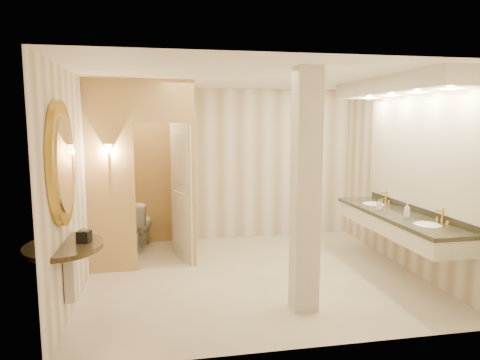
% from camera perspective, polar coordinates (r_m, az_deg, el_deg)
% --- Properties ---
extents(floor, '(4.50, 4.50, 0.00)m').
position_cam_1_polar(floor, '(6.11, 1.80, -12.51)').
color(floor, beige).
rests_on(floor, ground).
extents(ceiling, '(4.50, 4.50, 0.00)m').
position_cam_1_polar(ceiling, '(5.76, 1.92, 13.58)').
color(ceiling, white).
rests_on(ceiling, wall_back).
extents(wall_back, '(4.50, 0.02, 2.70)m').
position_cam_1_polar(wall_back, '(7.73, -1.31, 2.07)').
color(wall_back, silver).
rests_on(wall_back, floor).
extents(wall_front, '(4.50, 0.02, 2.70)m').
position_cam_1_polar(wall_front, '(3.88, 8.19, -3.69)').
color(wall_front, silver).
rests_on(wall_front, floor).
extents(wall_left, '(0.02, 4.00, 2.70)m').
position_cam_1_polar(wall_left, '(5.74, -20.65, -0.40)').
color(wall_left, silver).
rests_on(wall_left, floor).
extents(wall_right, '(0.02, 4.00, 2.70)m').
position_cam_1_polar(wall_right, '(6.63, 21.21, 0.61)').
color(wall_right, silver).
rests_on(wall_right, floor).
extents(toilet_closet, '(1.50, 1.55, 2.70)m').
position_cam_1_polar(toilet_closet, '(6.61, -9.49, 1.31)').
color(toilet_closet, tan).
rests_on(toilet_closet, floor).
extents(wall_sconce, '(0.14, 0.14, 0.42)m').
position_cam_1_polar(wall_sconce, '(6.08, -17.10, 3.80)').
color(wall_sconce, gold).
rests_on(wall_sconce, toilet_closet).
extents(vanity, '(0.75, 2.70, 2.09)m').
position_cam_1_polar(vanity, '(6.18, 20.82, 2.74)').
color(vanity, beige).
rests_on(vanity, floor).
extents(console_shelf, '(0.97, 0.97, 1.93)m').
position_cam_1_polar(console_shelf, '(4.67, -22.52, -2.36)').
color(console_shelf, black).
rests_on(console_shelf, floor).
extents(pillar, '(0.28, 0.28, 2.70)m').
position_cam_1_polar(pillar, '(4.77, 8.73, -1.55)').
color(pillar, beige).
rests_on(pillar, floor).
extents(tissue_box, '(0.15, 0.15, 0.12)m').
position_cam_1_polar(tissue_box, '(4.74, -20.07, -7.10)').
color(tissue_box, black).
rests_on(tissue_box, console_shelf).
extents(toilet, '(0.62, 0.89, 0.83)m').
position_cam_1_polar(toilet, '(7.42, -13.55, -5.73)').
color(toilet, white).
rests_on(toilet, floor).
extents(soap_bottle_a, '(0.08, 0.08, 0.15)m').
position_cam_1_polar(soap_bottle_a, '(6.44, 18.04, -3.07)').
color(soap_bottle_a, beige).
rests_on(soap_bottle_a, vanity).
extents(soap_bottle_b, '(0.11, 0.11, 0.11)m').
position_cam_1_polar(soap_bottle_b, '(6.46, 18.18, -3.21)').
color(soap_bottle_b, silver).
rests_on(soap_bottle_b, vanity).
extents(soap_bottle_c, '(0.09, 0.09, 0.20)m').
position_cam_1_polar(soap_bottle_c, '(5.97, 21.38, -3.78)').
color(soap_bottle_c, '#C6B28C').
rests_on(soap_bottle_c, vanity).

